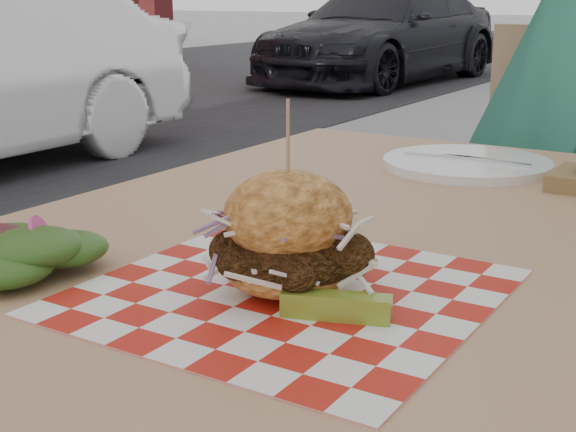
% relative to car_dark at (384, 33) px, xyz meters
% --- Properties ---
extents(car_dark, '(1.86, 4.02, 1.14)m').
position_rel_car_dark_xyz_m(car_dark, '(0.00, 0.00, 0.00)').
color(car_dark, black).
rests_on(car_dark, ground).
extents(patio_table, '(0.80, 1.20, 0.75)m').
position_rel_car_dark_xyz_m(patio_table, '(3.73, -7.97, 0.10)').
color(patio_table, tan).
rests_on(patio_table, ground).
extents(patio_chair, '(0.46, 0.46, 0.95)m').
position_rel_car_dark_xyz_m(patio_chair, '(3.72, -6.91, -0.02)').
color(patio_chair, tan).
rests_on(patio_chair, ground).
extents(paper_liner, '(0.36, 0.36, 0.00)m').
position_rel_car_dark_xyz_m(paper_liner, '(3.78, -8.22, 0.18)').
color(paper_liner, red).
rests_on(paper_liner, patio_table).
extents(sandwich, '(0.16, 0.16, 0.18)m').
position_rel_car_dark_xyz_m(sandwich, '(3.78, -8.22, 0.23)').
color(sandwich, '#EA9842').
rests_on(sandwich, paper_liner).
extents(pickle_spear, '(0.10, 0.05, 0.02)m').
position_rel_car_dark_xyz_m(pickle_spear, '(3.85, -8.25, 0.19)').
color(pickle_spear, '#98A22F').
rests_on(pickle_spear, paper_liner).
extents(side_salad, '(0.14, 0.14, 0.05)m').
position_rel_car_dark_xyz_m(side_salad, '(3.52, -8.31, 0.20)').
color(side_salad, '#3F1419').
rests_on(side_salad, patio_table).
extents(place_setting, '(0.27, 0.27, 0.02)m').
position_rel_car_dark_xyz_m(place_setting, '(3.73, -7.59, 0.19)').
color(place_setting, white).
rests_on(place_setting, patio_table).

